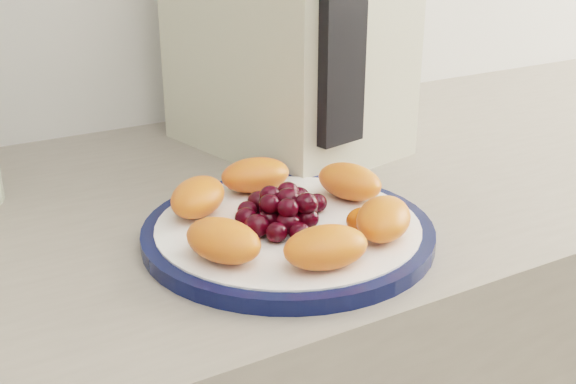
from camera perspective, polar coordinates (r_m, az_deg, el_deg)
plate_rim at (r=0.70m, az=-0.00°, el=-3.22°), size 0.28×0.28×0.01m
plate_face at (r=0.70m, az=-0.00°, el=-3.15°), size 0.26×0.26×0.02m
appliance_body at (r=0.94m, az=-0.13°, el=14.02°), size 0.25×0.32×0.35m
appliance_panel at (r=0.80m, az=4.27°, el=12.90°), size 0.06×0.03×0.26m
fruit_plate at (r=0.69m, az=0.17°, el=-1.28°), size 0.24×0.24×0.04m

